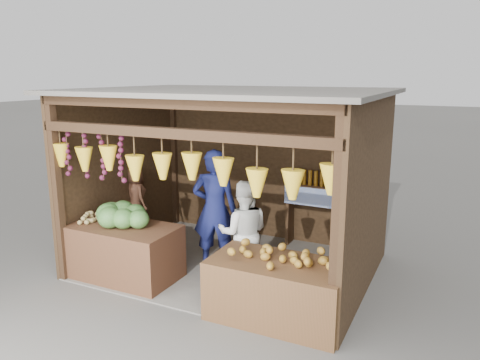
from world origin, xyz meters
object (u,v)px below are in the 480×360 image
object	(u,v)px
vendor_seated	(136,197)
man_standing	(215,210)
counter_right	(278,290)
woman_standing	(244,233)
counter_left	(125,252)

from	to	relation	value
vendor_seated	man_standing	bearing A→B (deg)	-162.09
counter_right	vendor_seated	xyz separation A→B (m)	(-3.07, 1.30, 0.48)
man_standing	woman_standing	bearing A→B (deg)	135.92
woman_standing	vendor_seated	distance (m)	2.36
man_standing	woman_standing	distance (m)	0.71
counter_left	vendor_seated	world-z (taller)	vendor_seated
man_standing	vendor_seated	bearing A→B (deg)	-27.52
woman_standing	vendor_seated	world-z (taller)	woman_standing
counter_left	vendor_seated	xyz separation A→B (m)	(-0.68, 1.17, 0.45)
man_standing	woman_standing	size ratio (longest dim) A/B	1.23
man_standing	counter_left	bearing A→B (deg)	24.13
counter_left	man_standing	world-z (taller)	man_standing
counter_left	counter_right	size ratio (longest dim) A/B	0.95
man_standing	vendor_seated	xyz separation A→B (m)	(-1.67, 0.29, -0.07)
woman_standing	vendor_seated	size ratio (longest dim) A/B	1.45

